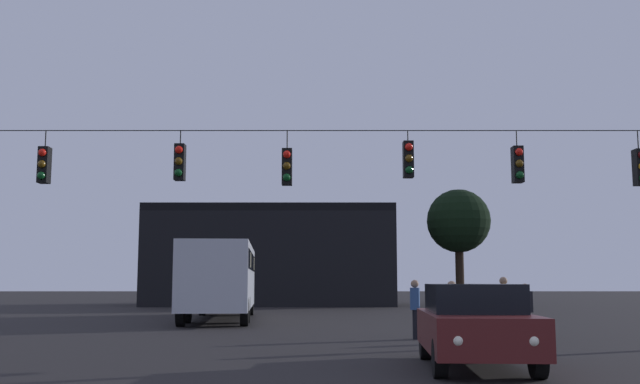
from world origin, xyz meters
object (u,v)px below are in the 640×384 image
at_px(car_near_right, 476,324).
at_px(pedestrian_crossing_left, 506,302).
at_px(city_bus, 223,274).
at_px(pedestrian_crossing_right, 528,309).
at_px(tree_left_silhouette, 461,222).
at_px(pedestrian_near_bus, 454,311).
at_px(pedestrian_crossing_center, 417,306).

relative_size(car_near_right, pedestrian_crossing_left, 2.61).
height_order(city_bus, pedestrian_crossing_right, city_bus).
xyz_separation_m(city_bus, pedestrian_crossing_right, (9.57, -10.19, -1.02)).
bearing_deg(tree_left_silhouette, car_near_right, -100.66).
bearing_deg(pedestrian_near_bus, pedestrian_crossing_left, 60.41).
xyz_separation_m(car_near_right, pedestrian_crossing_right, (2.66, 5.98, 0.05)).
distance_m(city_bus, car_near_right, 17.62).
bearing_deg(car_near_right, city_bus, 113.14).
xyz_separation_m(pedestrian_crossing_center, pedestrian_near_bus, (0.49, -2.88, -0.02)).
bearing_deg(car_near_right, pedestrian_crossing_right, 65.99).
distance_m(car_near_right, pedestrian_crossing_left, 7.89).
xyz_separation_m(pedestrian_crossing_center, pedestrian_crossing_right, (2.89, -0.48, -0.06)).
bearing_deg(pedestrian_crossing_center, car_near_right, -87.95).
xyz_separation_m(car_near_right, pedestrian_near_bus, (0.26, 3.58, 0.09)).
distance_m(city_bus, pedestrian_crossing_left, 12.82).
height_order(pedestrian_crossing_left, pedestrian_crossing_right, pedestrian_crossing_left).
height_order(pedestrian_crossing_center, tree_left_silhouette, tree_left_silhouette).
distance_m(pedestrian_crossing_right, pedestrian_near_bus, 3.40).
height_order(pedestrian_crossing_center, pedestrian_near_bus, pedestrian_crossing_center).
relative_size(car_near_right, pedestrian_crossing_center, 2.75).
xyz_separation_m(city_bus, tree_left_silhouette, (13.12, 16.81, 3.56)).
xyz_separation_m(pedestrian_crossing_left, pedestrian_crossing_center, (-2.71, -1.04, -0.06)).
height_order(pedestrian_near_bus, tree_left_silhouette, tree_left_silhouette).
xyz_separation_m(car_near_right, pedestrian_crossing_left, (2.48, 7.49, 0.17)).
height_order(car_near_right, pedestrian_crossing_center, pedestrian_crossing_center).
bearing_deg(city_bus, pedestrian_crossing_right, -46.79).
distance_m(pedestrian_crossing_left, pedestrian_near_bus, 4.50).
xyz_separation_m(car_near_right, pedestrian_crossing_center, (-0.23, 6.46, 0.11)).
bearing_deg(pedestrian_crossing_center, tree_left_silhouette, 76.35).
bearing_deg(tree_left_silhouette, city_bus, -127.97).
bearing_deg(pedestrian_near_bus, car_near_right, -94.08).
xyz_separation_m(pedestrian_near_bus, tree_left_silhouette, (5.95, 29.40, 4.54)).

